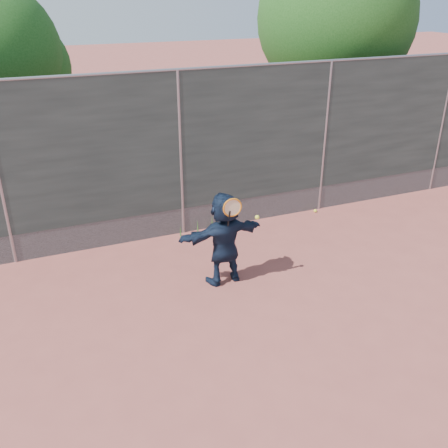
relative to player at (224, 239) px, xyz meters
name	(u,v)px	position (x,y,z in m)	size (l,w,h in m)	color
ground	(266,340)	(-0.06, -1.60, -0.74)	(80.00, 80.00, 0.00)	#9E4C42
player	(224,239)	(0.00, 0.00, 0.00)	(1.38, 0.44, 1.49)	#131F34
ball_ground	(315,211)	(2.77, 1.75, -0.71)	(0.07, 0.07, 0.07)	yellow
fence	(180,152)	(-0.06, 1.90, 0.84)	(20.00, 0.06, 3.03)	#38423D
swing_action	(235,210)	(0.09, -0.20, 0.55)	(0.60, 0.13, 0.51)	orange
tree_right	(341,23)	(4.62, 4.15, 2.75)	(3.78, 3.60, 5.39)	#382314
weed_clump	(200,226)	(0.23, 1.78, -0.61)	(0.68, 0.07, 0.30)	#387226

